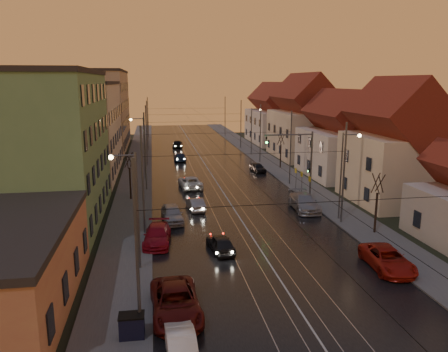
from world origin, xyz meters
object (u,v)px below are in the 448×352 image
parked_right_2 (258,168)px  parked_left_2 (157,235)px  street_lamp_3 (253,127)px  street_lamp_1 (345,167)px  traffic_light_mast (302,156)px  driving_car_2 (190,182)px  parked_left_1 (176,302)px  parked_right_1 (304,202)px  parked_right_0 (387,259)px  driving_car_4 (177,144)px  dumpster (132,326)px  street_lamp_0 (133,200)px  street_lamp_2 (142,142)px  driving_car_1 (195,204)px  driving_car_0 (220,243)px  driving_car_3 (180,157)px  parked_left_3 (172,214)px  parked_left_0 (182,348)px

parked_right_2 → parked_left_2: bearing=-126.4°
street_lamp_3 → street_lamp_1: bearing=-90.0°
traffic_light_mast → driving_car_2: 13.65m
parked_left_1 → parked_right_1: bearing=50.5°
driving_car_2 → street_lamp_1: bearing=126.9°
street_lamp_3 → parked_right_0: 46.80m
parked_right_0 → parked_right_1: 14.15m
street_lamp_3 → driving_car_2: street_lamp_3 is taller
driving_car_4 → dumpster: bearing=90.5°
driving_car_2 → street_lamp_0: bearing=71.2°
street_lamp_2 → street_lamp_3: 24.24m
dumpster → driving_car_1: bearing=77.2°
parked_left_1 → street_lamp_2: bearing=91.6°
driving_car_2 → parked_left_2: driving_car_2 is taller
driving_car_1 → driving_car_2: bearing=-98.1°
driving_car_0 → traffic_light_mast: bearing=-135.7°
parked_left_1 → parked_right_2: (13.34, 36.42, -0.14)m
driving_car_1 → parked_right_2: (10.36, 16.97, 0.01)m
street_lamp_2 → driving_car_0: (6.10, -25.79, -4.24)m
street_lamp_3 → parked_left_2: size_ratio=1.65×
street_lamp_1 → dumpster: 24.65m
driving_car_3 → parked_right_0: parked_right_0 is taller
parked_left_2 → street_lamp_2: bearing=98.9°
street_lamp_1 → parked_left_3: bearing=172.9°
traffic_light_mast → driving_car_0: (-10.99, -13.79, -3.95)m
street_lamp_1 → parked_right_0: size_ratio=1.57×
driving_car_1 → parked_left_1: 19.67m
street_lamp_2 → parked_left_1: (2.34, -34.29, -4.12)m
parked_left_2 → driving_car_4: bearing=90.1°
driving_car_4 → parked_right_2: bearing=117.5°
driving_car_2 → parked_right_1: parked_right_1 is taller
parked_right_2 → parked_left_0: bearing=-115.5°
traffic_light_mast → parked_left_2: (-15.59, -11.41, -3.89)m
parked_left_0 → parked_right_1: size_ratio=0.69×
driving_car_1 → parked_right_0: bearing=119.5°
driving_car_3 → parked_right_1: 30.78m
street_lamp_1 → parked_left_1: size_ratio=1.44×
street_lamp_3 → driving_car_0: street_lamp_3 is taller
street_lamp_1 → parked_left_0: street_lamp_1 is taller
traffic_light_mast → driving_car_4: (-11.12, 38.52, -3.83)m
traffic_light_mast → parked_right_2: size_ratio=1.94×
driving_car_0 → parked_left_1: bearing=59.0°
street_lamp_2 → street_lamp_3: bearing=41.3°
parked_left_3 → parked_right_2: size_ratio=1.19×
driving_car_0 → parked_right_2: (9.58, 27.92, -0.02)m
traffic_light_mast → parked_left_2: 19.71m
traffic_light_mast → parked_left_3: bearing=-156.7°
parked_right_2 → driving_car_0: bearing=-116.3°
driving_car_1 → dumpster: bearing=70.0°
traffic_light_mast → parked_right_2: (-1.41, 14.13, -3.97)m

